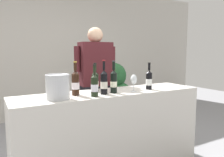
{
  "coord_description": "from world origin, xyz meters",
  "views": [
    {
      "loc": [
        -1.21,
        -2.14,
        1.37
      ],
      "look_at": [
        0.0,
        0.0,
        1.08
      ],
      "focal_mm": 35.58,
      "sensor_mm": 36.0,
      "label": 1
    }
  ],
  "objects": [
    {
      "name": "wine_bottle_4",
      "position": [
        -0.02,
        -0.07,
        1.06
      ],
      "size": [
        0.07,
        0.07,
        0.35
      ],
      "color": "black",
      "rests_on": "counter"
    },
    {
      "name": "wine_bottle_5",
      "position": [
        0.47,
        -0.07,
        1.05
      ],
      "size": [
        0.07,
        0.07,
        0.32
      ],
      "color": "black",
      "rests_on": "counter"
    },
    {
      "name": "potted_shrub",
      "position": [
        0.84,
        1.36,
        0.77
      ],
      "size": [
        0.54,
        0.57,
        1.2
      ],
      "color": "brown",
      "rests_on": "ground_plane"
    },
    {
      "name": "wine_bottle_1",
      "position": [
        -0.28,
        -0.14,
        1.04
      ],
      "size": [
        0.07,
        0.07,
        0.32
      ],
      "color": "black",
      "rests_on": "counter"
    },
    {
      "name": "person_server",
      "position": [
        0.05,
        0.53,
        0.83
      ],
      "size": [
        0.58,
        0.27,
        1.7
      ],
      "color": "black",
      "rests_on": "ground_plane"
    },
    {
      "name": "wine_bottle_0",
      "position": [
        -0.14,
        -0.08,
        1.06
      ],
      "size": [
        0.07,
        0.07,
        0.36
      ],
      "color": "black",
      "rests_on": "counter"
    },
    {
      "name": "wine_bottle_3",
      "position": [
        -0.16,
        0.11,
        1.05
      ],
      "size": [
        0.08,
        0.08,
        0.32
      ],
      "color": "black",
      "rests_on": "counter"
    },
    {
      "name": "counter",
      "position": [
        0.0,
        0.0,
        0.47
      ],
      "size": [
        2.17,
        0.53,
        0.93
      ],
      "primitive_type": "cube",
      "color": "beige",
      "rests_on": "ground_plane"
    },
    {
      "name": "wall_back",
      "position": [
        0.0,
        2.6,
        1.4
      ],
      "size": [
        8.0,
        0.1,
        2.8
      ],
      "primitive_type": "cube",
      "color": "beige",
      "rests_on": "ground_plane"
    },
    {
      "name": "wine_bottle_2",
      "position": [
        -0.43,
        0.01,
        1.06
      ],
      "size": [
        0.08,
        0.08,
        0.35
      ],
      "color": "black",
      "rests_on": "counter"
    },
    {
      "name": "wine_glass",
      "position": [
        0.22,
        -0.11,
        1.06
      ],
      "size": [
        0.07,
        0.07,
        0.19
      ],
      "color": "silver",
      "rests_on": "counter"
    },
    {
      "name": "ice_bucket",
      "position": [
        -0.64,
        -0.09,
        1.05
      ],
      "size": [
        0.23,
        0.23,
        0.24
      ],
      "color": "silver",
      "rests_on": "counter"
    }
  ]
}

